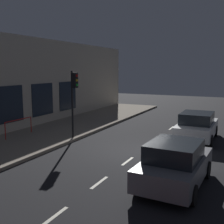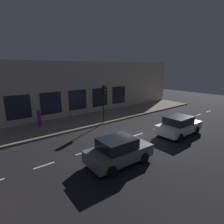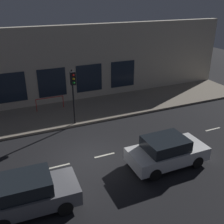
% 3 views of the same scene
% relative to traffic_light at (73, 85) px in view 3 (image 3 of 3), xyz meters
% --- Properties ---
extents(ground_plane, '(60.00, 60.00, 0.00)m').
position_rel_traffic_light_xyz_m(ground_plane, '(-4.14, 0.54, -2.92)').
color(ground_plane, black).
extents(sidewalk, '(4.50, 32.00, 0.15)m').
position_rel_traffic_light_xyz_m(sidewalk, '(2.11, 0.54, -2.85)').
color(sidewalk, gray).
rests_on(sidewalk, ground).
extents(building_facade, '(0.65, 32.00, 6.12)m').
position_rel_traffic_light_xyz_m(building_facade, '(4.65, 0.54, 0.13)').
color(building_facade, beige).
rests_on(building_facade, ground).
extents(lane_centre_line, '(0.12, 27.20, 0.01)m').
position_rel_traffic_light_xyz_m(lane_centre_line, '(-4.14, -0.46, -2.92)').
color(lane_centre_line, beige).
rests_on(lane_centre_line, ground).
extents(traffic_light, '(0.45, 0.32, 3.76)m').
position_rel_traffic_light_xyz_m(traffic_light, '(0.00, 0.00, 0.00)').
color(traffic_light, black).
rests_on(traffic_light, sidewalk).
extents(parked_car_0, '(2.05, 3.94, 1.58)m').
position_rel_traffic_light_xyz_m(parked_car_0, '(-6.61, 3.83, -2.13)').
color(parked_car_0, slate).
rests_on(parked_car_0, ground).
extents(parked_car_1, '(2.00, 4.13, 1.58)m').
position_rel_traffic_light_xyz_m(parked_car_1, '(-6.21, -3.12, -2.13)').
color(parked_car_1, silver).
rests_on(parked_car_1, ground).
extents(red_railing, '(0.05, 2.10, 0.97)m').
position_rel_traffic_light_xyz_m(red_railing, '(3.17, 1.06, -2.05)').
color(red_railing, red).
rests_on(red_railing, sidewalk).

